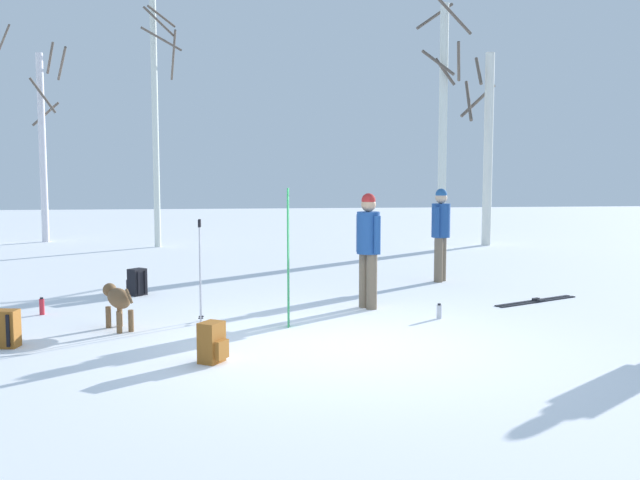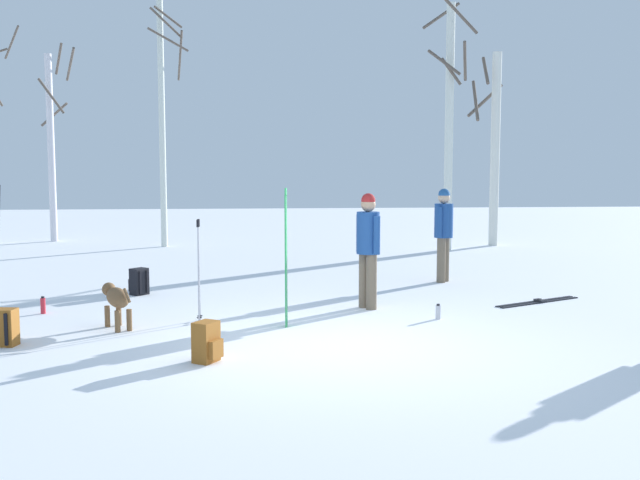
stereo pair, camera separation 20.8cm
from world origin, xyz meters
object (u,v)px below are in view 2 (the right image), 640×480
object	(u,v)px
birch_tree_2	(163,115)
ski_poles_0	(199,267)
birch_tree_3	(449,120)
ski_pair_lying_0	(538,302)
dog	(117,299)
ski_pair_planted_0	(286,259)
birch_tree_4	(494,145)
backpack_2	(5,328)
water_bottle_0	(43,305)
backpack_0	(207,342)
backpack_1	(139,282)
person_1	(444,229)
water_bottle_1	(438,312)
person_2	(368,243)
birch_tree_1	(52,142)

from	to	relation	value
birch_tree_2	ski_poles_0	bearing A→B (deg)	-80.67
birch_tree_3	birch_tree_2	bearing A→B (deg)	168.15
birch_tree_3	ski_pair_lying_0	bearing A→B (deg)	-94.29
dog	birch_tree_2	distance (m)	10.55
dog	ski_pair_lying_0	size ratio (longest dim) A/B	0.51
ski_pair_planted_0	birch_tree_4	distance (m)	11.59
backpack_2	water_bottle_0	bearing A→B (deg)	93.21
backpack_0	birch_tree_2	world-z (taller)	birch_tree_2
ski_pair_lying_0	backpack_1	xyz separation A→B (m)	(-6.30, 1.30, 0.20)
person_1	ski_pair_lying_0	xyz separation A→B (m)	(0.94, -2.17, -0.97)
water_bottle_1	birch_tree_4	bearing A→B (deg)	67.24
birch_tree_3	dog	bearing A→B (deg)	-128.26
dog	backpack_0	distance (m)	2.19
person_2	birch_tree_1	world-z (taller)	birch_tree_1
ski_pair_lying_0	water_bottle_1	size ratio (longest dim) A/B	7.40
person_1	ski_pair_planted_0	world-z (taller)	ski_pair_planted_0
birch_tree_3	backpack_2	bearing A→B (deg)	-130.01
ski_pair_lying_0	backpack_1	size ratio (longest dim) A/B	3.58
person_2	birch_tree_4	bearing A→B (deg)	60.70
dog	ski_pair_planted_0	bearing A→B (deg)	-3.49
ski_pair_planted_0	ski_poles_0	distance (m)	1.25
water_bottle_1	birch_tree_1	size ratio (longest dim) A/B	0.04
person_1	birch_tree_3	size ratio (longest dim) A/B	0.27
water_bottle_0	ski_poles_0	bearing A→B (deg)	-18.86
ski_pair_lying_0	birch_tree_3	size ratio (longest dim) A/B	0.25
water_bottle_1	birch_tree_3	size ratio (longest dim) A/B	0.03
backpack_0	birch_tree_1	size ratio (longest dim) A/B	0.08
water_bottle_1	birch_tree_1	distance (m)	14.54
person_1	birch_tree_1	bearing A→B (deg)	137.38
water_bottle_0	birch_tree_2	world-z (taller)	birch_tree_2
water_bottle_0	water_bottle_1	distance (m)	5.62
backpack_0	birch_tree_2	xyz separation A→B (m)	(-1.83, 11.85, 3.28)
backpack_1	birch_tree_2	world-z (taller)	birch_tree_2
birch_tree_1	birch_tree_2	xyz separation A→B (m)	(3.34, -1.78, 0.66)
ski_pair_planted_0	ski_pair_lying_0	xyz separation A→B (m)	(3.99, 1.40, -0.90)
dog	water_bottle_0	bearing A→B (deg)	139.02
backpack_0	water_bottle_0	distance (m)	3.80
backpack_0	water_bottle_0	size ratio (longest dim) A/B	1.76
water_bottle_1	birch_tree_3	distance (m)	9.28
backpack_2	water_bottle_0	xyz separation A→B (m)	(-0.11, 1.90, -0.10)
person_2	backpack_1	bearing A→B (deg)	156.91
ski_poles_0	ski_pair_planted_0	bearing A→B (deg)	-20.36
person_1	birch_tree_3	distance (m)	5.80
person_2	backpack_2	size ratio (longest dim) A/B	3.90
birch_tree_2	backpack_0	bearing A→B (deg)	-81.21
dog	person_1	bearing A→B (deg)	33.14
ski_pair_lying_0	backpack_2	distance (m)	7.62
ski_poles_0	birch_tree_1	size ratio (longest dim) A/B	0.25
dog	backpack_1	world-z (taller)	dog
backpack_1	water_bottle_0	bearing A→B (deg)	-127.16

